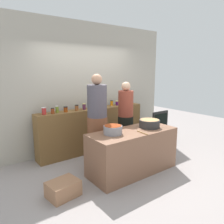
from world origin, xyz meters
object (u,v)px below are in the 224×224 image
at_px(wooden_spoon, 142,133).
at_px(cook_in_cap, 126,123).
at_px(preserve_jar_6, 93,106).
at_px(preserve_jar_8, 117,103).
at_px(cooking_pot_center, 149,124).
at_px(preserve_jar_7, 112,103).
at_px(preserve_jar_5, 84,107).
at_px(cook_with_tongs, 97,126).
at_px(preserve_jar_3, 66,109).
at_px(cooking_pot_left, 113,130).
at_px(preserve_jar_2, 57,109).
at_px(preserve_jar_4, 77,108).
at_px(preserve_jar_9, 124,102).
at_px(preserve_jar_10, 127,102).
at_px(preserve_jar_1, 53,111).
at_px(preserve_jar_0, 44,111).
at_px(bread_crate, 63,189).
at_px(preserve_jar_11, 131,101).
at_px(chalkboard_sign, 160,127).

relative_size(wooden_spoon, cook_in_cap, 0.17).
distance_m(preserve_jar_6, preserve_jar_8, 0.76).
bearing_deg(cooking_pot_center, preserve_jar_7, 83.18).
xyz_separation_m(preserve_jar_5, cook_with_tongs, (-0.15, -0.79, -0.26)).
distance_m(preserve_jar_3, cooking_pot_left, 1.35).
distance_m(preserve_jar_6, cooking_pot_center, 1.43).
bearing_deg(preserve_jar_2, preserve_jar_4, -5.33).
height_order(preserve_jar_5, preserve_jar_8, preserve_jar_5).
height_order(preserve_jar_2, preserve_jar_4, preserve_jar_2).
bearing_deg(cooking_pot_center, preserve_jar_9, 68.94).
bearing_deg(preserve_jar_10, preserve_jar_5, -176.89).
xyz_separation_m(preserve_jar_3, preserve_jar_4, (0.26, 0.00, 0.00)).
bearing_deg(preserve_jar_10, preserve_jar_1, -177.02).
bearing_deg(wooden_spoon, preserve_jar_4, 106.54).
relative_size(preserve_jar_0, preserve_jar_2, 1.01).
xyz_separation_m(preserve_jar_2, cooking_pot_left, (0.46, -1.35, -0.22)).
height_order(preserve_jar_3, preserve_jar_4, preserve_jar_4).
height_order(preserve_jar_6, cooking_pot_left, preserve_jar_6).
distance_m(preserve_jar_1, cook_with_tongs, 0.99).
height_order(preserve_jar_4, preserve_jar_6, preserve_jar_4).
bearing_deg(preserve_jar_2, bread_crate, -110.76).
distance_m(preserve_jar_9, preserve_jar_10, 0.12).
height_order(preserve_jar_9, preserve_jar_10, preserve_jar_9).
height_order(preserve_jar_11, cooking_pot_center, preserve_jar_11).
bearing_deg(cook_in_cap, preserve_jar_11, 42.26).
bearing_deg(cooking_pot_center, bread_crate, 179.62).
height_order(preserve_jar_5, preserve_jar_11, preserve_jar_5).
bearing_deg(cooking_pot_center, wooden_spoon, -152.18).
relative_size(preserve_jar_3, preserve_jar_7, 0.91).
distance_m(cooking_pot_left, wooden_spoon, 0.53).
relative_size(wooden_spoon, chalkboard_sign, 0.33).
height_order(preserve_jar_2, bread_crate, preserve_jar_2).
distance_m(preserve_jar_2, preserve_jar_10, 1.96).
relative_size(preserve_jar_6, preserve_jar_11, 1.01).
height_order(preserve_jar_11, bread_crate, preserve_jar_11).
distance_m(preserve_jar_7, cook_with_tongs, 1.34).
xyz_separation_m(preserve_jar_6, cook_with_tongs, (-0.36, -0.72, -0.25)).
distance_m(preserve_jar_8, cook_with_tongs, 1.40).
distance_m(preserve_jar_2, cook_with_tongs, 0.97).
height_order(preserve_jar_0, cooking_pot_center, preserve_jar_0).
height_order(preserve_jar_6, wooden_spoon, preserve_jar_6).
bearing_deg(preserve_jar_9, chalkboard_sign, -43.30).
bearing_deg(wooden_spoon, cook_in_cap, 68.14).
bearing_deg(preserve_jar_7, cooking_pot_center, -96.82).
bearing_deg(preserve_jar_2, preserve_jar_11, 1.55).
relative_size(preserve_jar_4, cooking_pot_left, 0.38).
distance_m(preserve_jar_8, cooking_pot_center, 1.47).
xyz_separation_m(preserve_jar_0, preserve_jar_11, (2.42, 0.08, -0.01)).
height_order(preserve_jar_8, cooking_pot_left, preserve_jar_8).
bearing_deg(preserve_jar_1, preserve_jar_3, 1.87).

